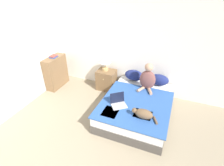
# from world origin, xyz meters

# --- Properties ---
(wall_back) EXTENTS (5.44, 0.05, 2.55)m
(wall_back) POSITION_xyz_m (0.00, 3.82, 1.27)
(wall_back) COLOR white
(wall_back) RESTS_ON ground_plane
(wall_side) EXTENTS (0.05, 4.79, 2.55)m
(wall_side) POSITION_xyz_m (-2.25, 1.90, 1.27)
(wall_side) COLOR white
(wall_side) RESTS_ON ground_plane
(bed) EXTENTS (1.52, 1.98, 0.43)m
(bed) POSITION_xyz_m (0.52, 2.75, 0.21)
(bed) COLOR #4C4742
(bed) RESTS_ON ground_plane
(pillow_near) EXTENTS (0.50, 0.27, 0.29)m
(pillow_near) POSITION_xyz_m (0.19, 3.58, 0.58)
(pillow_near) COLOR navy
(pillow_near) RESTS_ON bed
(pillow_far) EXTENTS (0.50, 0.27, 0.29)m
(pillow_far) POSITION_xyz_m (0.85, 3.58, 0.58)
(pillow_far) COLOR navy
(pillow_far) RESTS_ON bed
(person_sitting) EXTENTS (0.39, 0.38, 0.69)m
(person_sitting) POSITION_xyz_m (0.61, 3.28, 0.72)
(person_sitting) COLOR brown
(person_sitting) RESTS_ON bed
(cat_tabby) EXTENTS (0.55, 0.21, 0.20)m
(cat_tabby) POSITION_xyz_m (0.77, 2.18, 0.53)
(cat_tabby) COLOR brown
(cat_tabby) RESTS_ON bed
(laptop_open) EXTENTS (0.43, 0.42, 0.25)m
(laptop_open) POSITION_xyz_m (0.18, 2.39, 0.49)
(laptop_open) COLOR #B7B7BC
(laptop_open) RESTS_ON bed
(nightstand) EXTENTS (0.52, 0.44, 0.59)m
(nightstand) POSITION_xyz_m (-0.61, 3.53, 0.29)
(nightstand) COLOR brown
(nightstand) RESTS_ON ground_plane
(table_lamp) EXTENTS (0.32, 0.32, 0.45)m
(table_lamp) POSITION_xyz_m (-0.65, 3.55, 0.90)
(table_lamp) COLOR tan
(table_lamp) RESTS_ON nightstand
(bookshelf) EXTENTS (0.29, 0.75, 0.93)m
(bookshelf) POSITION_xyz_m (-2.05, 3.13, 0.46)
(bookshelf) COLOR brown
(bookshelf) RESTS_ON ground_plane
(book_stack_top) EXTENTS (0.20, 0.22, 0.06)m
(book_stack_top) POSITION_xyz_m (-2.04, 3.13, 0.95)
(book_stack_top) COLOR #334C8E
(book_stack_top) RESTS_ON bookshelf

